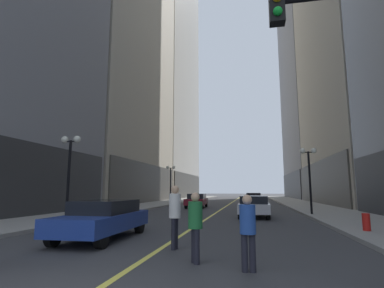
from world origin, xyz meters
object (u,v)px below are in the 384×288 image
at_px(street_lamp_right_mid, 309,166).
at_px(fire_hydrant_right, 366,224).
at_px(pedestrian_in_white_shirt, 175,211).
at_px(car_blue, 104,218).
at_px(car_maroon, 197,200).
at_px(car_red, 253,198).
at_px(car_silver, 254,206).
at_px(street_lamp_left_near, 70,159).
at_px(pedestrian_in_blue_hoodie, 248,227).
at_px(street_lamp_left_far, 171,176).
at_px(pedestrian_in_green_parka, 195,222).

bearing_deg(street_lamp_right_mid, fire_hydrant_right, -86.43).
relative_size(street_lamp_right_mid, fire_hydrant_right, 5.54).
xyz_separation_m(pedestrian_in_white_shirt, fire_hydrant_right, (6.48, 4.13, -0.67)).
bearing_deg(street_lamp_right_mid, car_blue, -129.36).
relative_size(car_maroon, car_red, 0.97).
relative_size(car_silver, street_lamp_left_near, 0.95).
bearing_deg(pedestrian_in_blue_hoodie, street_lamp_right_mid, 74.75).
bearing_deg(fire_hydrant_right, car_red, 99.15).
distance_m(pedestrian_in_white_shirt, street_lamp_left_far, 25.67).
bearing_deg(pedestrian_in_green_parka, car_blue, 143.33).
distance_m(car_red, street_lamp_right_mid, 17.65).
bearing_deg(pedestrian_in_white_shirt, street_lamp_left_near, 143.62).
bearing_deg(fire_hydrant_right, car_silver, 122.20).
bearing_deg(street_lamp_left_near, pedestrian_in_white_shirt, -36.38).
xyz_separation_m(car_red, street_lamp_left_near, (-9.25, -24.23, 2.54)).
distance_m(car_blue, pedestrian_in_blue_hoodie, 6.04).
bearing_deg(car_red, car_blue, -100.83).
height_order(car_maroon, fire_hydrant_right, car_maroon).
bearing_deg(pedestrian_in_white_shirt, car_red, 85.25).
distance_m(pedestrian_in_white_shirt, pedestrian_in_green_parka, 1.76).
bearing_deg(street_lamp_right_mid, pedestrian_in_green_parka, -110.43).
xyz_separation_m(pedestrian_in_white_shirt, pedestrian_in_green_parka, (0.89, -1.52, -0.12)).
distance_m(car_maroon, fire_hydrant_right, 18.46).
xyz_separation_m(pedestrian_in_green_parka, street_lamp_left_near, (-7.71, 6.54, 2.31)).
distance_m(car_silver, street_lamp_left_far, 16.91).
height_order(car_red, street_lamp_left_near, street_lamp_left_near).
xyz_separation_m(street_lamp_right_mid, fire_hydrant_right, (0.50, -8.02, -2.86)).
xyz_separation_m(pedestrian_in_blue_hoodie, fire_hydrant_right, (4.37, 6.17, -0.52)).
height_order(car_blue, street_lamp_right_mid, street_lamp_right_mid).
bearing_deg(pedestrian_in_blue_hoodie, pedestrian_in_green_parka, 157.25).
height_order(car_maroon, pedestrian_in_blue_hoodie, pedestrian_in_blue_hoodie).
distance_m(car_maroon, pedestrian_in_blue_hoodie, 22.61).
bearing_deg(street_lamp_left_far, car_blue, -80.50).
distance_m(pedestrian_in_white_shirt, street_lamp_left_near, 8.75).
relative_size(pedestrian_in_blue_hoodie, pedestrian_in_green_parka, 0.97).
relative_size(car_blue, pedestrian_in_white_shirt, 2.53).
height_order(car_blue, car_maroon, same).
distance_m(car_red, pedestrian_in_blue_hoodie, 31.28).
distance_m(car_blue, pedestrian_in_green_parka, 4.74).
xyz_separation_m(pedestrian_in_blue_hoodie, street_lamp_left_far, (-8.93, 26.69, 2.34)).
height_order(car_blue, fire_hydrant_right, car_blue).
bearing_deg(car_red, fire_hydrant_right, -80.85).
distance_m(car_silver, car_red, 18.57).
bearing_deg(pedestrian_in_white_shirt, street_lamp_right_mid, 63.80).
bearing_deg(car_maroon, street_lamp_right_mid, -41.29).
distance_m(pedestrian_in_white_shirt, street_lamp_right_mid, 13.72).
bearing_deg(pedestrian_in_blue_hoodie, car_maroon, 102.96).
distance_m(car_silver, pedestrian_in_blue_hoodie, 12.72).
bearing_deg(fire_hydrant_right, car_blue, -163.27).
xyz_separation_m(car_maroon, pedestrian_in_green_parka, (3.84, -21.52, 0.22)).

